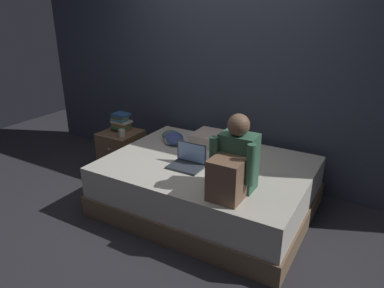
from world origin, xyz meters
name	(u,v)px	position (x,y,z in m)	size (l,w,h in m)	color
ground_plane	(175,216)	(0.00, 0.00, 0.00)	(8.00, 8.00, 0.00)	#2D2D33
wall_back	(230,62)	(0.00, 1.20, 1.35)	(5.60, 0.10, 2.70)	#383D4C
bed	(207,186)	(0.20, 0.30, 0.25)	(2.00, 1.50, 0.51)	#7A6047
nightstand	(122,152)	(-1.10, 0.51, 0.26)	(0.44, 0.46, 0.53)	brown
person_sitting	(234,164)	(0.65, -0.11, 0.76)	(0.39, 0.44, 0.66)	#38664C
laptop	(188,161)	(0.08, 0.13, 0.57)	(0.32, 0.23, 0.22)	#333842
pillow	(218,140)	(0.09, 0.75, 0.58)	(0.56, 0.36, 0.13)	beige
book_stack	(121,122)	(-1.14, 0.57, 0.63)	(0.23, 0.19, 0.21)	brown
mug	(122,133)	(-0.97, 0.39, 0.57)	(0.08, 0.08, 0.09)	#BCB2A3
clothes_pile	(173,138)	(-0.38, 0.57, 0.57)	(0.31, 0.26, 0.12)	#3D4C8E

